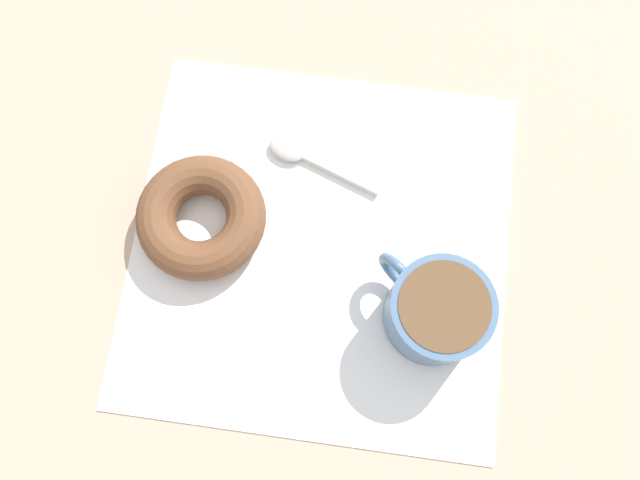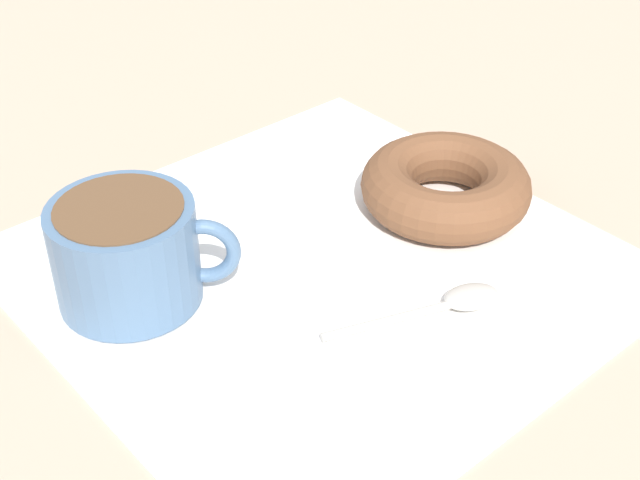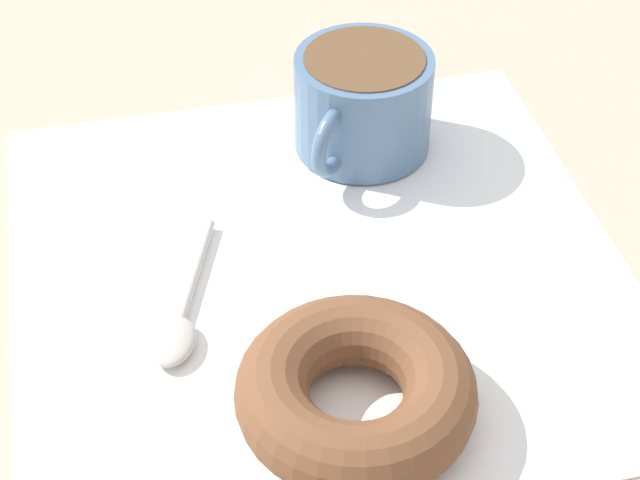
{
  "view_description": "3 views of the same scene",
  "coord_description": "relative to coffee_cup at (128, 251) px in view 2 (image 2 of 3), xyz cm",
  "views": [
    {
      "loc": [
        0.57,
        -11.62,
        56.92
      ],
      "look_at": [
        -0.86,
        2.64,
        2.3
      ],
      "focal_mm": 35.0,
      "sensor_mm": 36.0,
      "label": 1
    },
    {
      "loc": [
        30.81,
        36.49,
        35.23
      ],
      "look_at": [
        -0.86,
        2.64,
        2.3
      ],
      "focal_mm": 50.0,
      "sensor_mm": 36.0,
      "label": 2
    },
    {
      "loc": [
        -44.39,
        14.05,
        42.44
      ],
      "look_at": [
        -0.86,
        2.64,
        2.3
      ],
      "focal_mm": 60.0,
      "sensor_mm": 36.0,
      "label": 3
    }
  ],
  "objects": [
    {
      "name": "coffee_cup",
      "position": [
        0.0,
        0.0,
        0.0
      ],
      "size": [
        9.99,
        9.42,
        6.6
      ],
      "color": "slate",
      "rests_on": "napkin"
    },
    {
      "name": "ground_plane",
      "position": [
        -9.75,
        2.92,
        -4.74
      ],
      "size": [
        120.0,
        120.0,
        2.0
      ],
      "primitive_type": "cube",
      "color": "tan"
    },
    {
      "name": "napkin",
      "position": [
        -10.61,
        5.56,
        -3.59
      ],
      "size": [
        36.2,
        36.2,
        0.3
      ],
      "primitive_type": "cube",
      "rotation": [
        0.0,
        0.0,
        -0.04
      ],
      "color": "white",
      "rests_on": "ground_plane"
    },
    {
      "name": "spoon",
      "position": [
        -13.46,
        14.19,
        -3.04
      ],
      "size": [
        11.34,
        5.73,
        0.9
      ],
      "color": "#B7B2A8",
      "rests_on": "napkin"
    },
    {
      "name": "donut",
      "position": [
        -21.69,
        6.65,
        -1.59
      ],
      "size": [
        11.98,
        11.98,
        3.69
      ],
      "primitive_type": "torus",
      "color": "brown",
      "rests_on": "napkin"
    }
  ]
}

